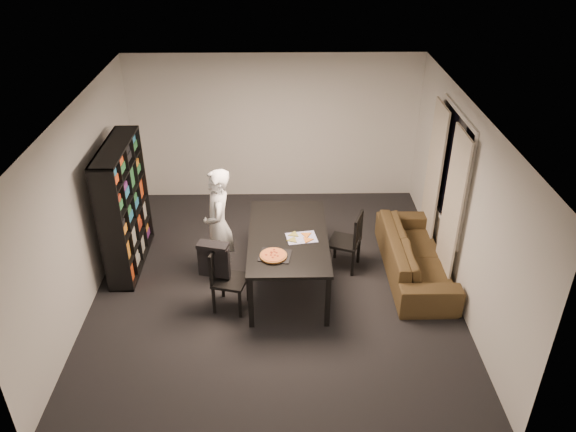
{
  "coord_description": "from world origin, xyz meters",
  "views": [
    {
      "loc": [
        0.08,
        -6.44,
        4.9
      ],
      "look_at": [
        0.19,
        0.14,
        1.05
      ],
      "focal_mm": 35.0,
      "sensor_mm": 36.0,
      "label": 1
    }
  ],
  "objects_px": {
    "baking_tray": "(275,255)",
    "pepperoni_pizza": "(273,256)",
    "chair_left": "(224,274)",
    "dining_table": "(288,239)",
    "bookshelf": "(124,207)",
    "chair_right": "(351,238)",
    "sofa": "(416,255)",
    "person": "(219,225)"
  },
  "relations": [
    {
      "from": "chair_left",
      "to": "person",
      "type": "relative_size",
      "value": 0.54
    },
    {
      "from": "bookshelf",
      "to": "chair_left",
      "type": "relative_size",
      "value": 2.1
    },
    {
      "from": "baking_tray",
      "to": "sofa",
      "type": "distance_m",
      "value": 2.21
    },
    {
      "from": "chair_left",
      "to": "chair_right",
      "type": "relative_size",
      "value": 0.99
    },
    {
      "from": "chair_right",
      "to": "pepperoni_pizza",
      "type": "height_order",
      "value": "chair_right"
    },
    {
      "from": "dining_table",
      "to": "pepperoni_pizza",
      "type": "distance_m",
      "value": 0.58
    },
    {
      "from": "chair_left",
      "to": "dining_table",
      "type": "bearing_deg",
      "value": -45.95
    },
    {
      "from": "dining_table",
      "to": "person",
      "type": "bearing_deg",
      "value": 167.19
    },
    {
      "from": "chair_left",
      "to": "baking_tray",
      "type": "xyz_separation_m",
      "value": [
        0.68,
        -0.01,
        0.3
      ]
    },
    {
      "from": "sofa",
      "to": "person",
      "type": "bearing_deg",
      "value": 89.85
    },
    {
      "from": "chair_left",
      "to": "sofa",
      "type": "bearing_deg",
      "value": -61.29
    },
    {
      "from": "baking_tray",
      "to": "chair_right",
      "type": "bearing_deg",
      "value": 38.36
    },
    {
      "from": "dining_table",
      "to": "sofa",
      "type": "relative_size",
      "value": 0.91
    },
    {
      "from": "baking_tray",
      "to": "pepperoni_pizza",
      "type": "height_order",
      "value": "pepperoni_pizza"
    },
    {
      "from": "bookshelf",
      "to": "baking_tray",
      "type": "relative_size",
      "value": 4.75
    },
    {
      "from": "chair_right",
      "to": "sofa",
      "type": "distance_m",
      "value": 0.97
    },
    {
      "from": "dining_table",
      "to": "pepperoni_pizza",
      "type": "relative_size",
      "value": 5.54
    },
    {
      "from": "baking_tray",
      "to": "bookshelf",
      "type": "bearing_deg",
      "value": 153.85
    },
    {
      "from": "chair_left",
      "to": "baking_tray",
      "type": "distance_m",
      "value": 0.74
    },
    {
      "from": "chair_right",
      "to": "sofa",
      "type": "xyz_separation_m",
      "value": [
        0.94,
        -0.15,
        -0.21
      ]
    },
    {
      "from": "bookshelf",
      "to": "chair_left",
      "type": "height_order",
      "value": "bookshelf"
    },
    {
      "from": "person",
      "to": "dining_table",
      "type": "bearing_deg",
      "value": 70.65
    },
    {
      "from": "person",
      "to": "pepperoni_pizza",
      "type": "relative_size",
      "value": 4.8
    },
    {
      "from": "dining_table",
      "to": "baking_tray",
      "type": "height_order",
      "value": "baking_tray"
    },
    {
      "from": "dining_table",
      "to": "sofa",
      "type": "height_order",
      "value": "dining_table"
    },
    {
      "from": "bookshelf",
      "to": "dining_table",
      "type": "xyz_separation_m",
      "value": [
        2.34,
        -0.56,
        -0.21
      ]
    },
    {
      "from": "chair_right",
      "to": "person",
      "type": "distance_m",
      "value": 1.91
    },
    {
      "from": "chair_left",
      "to": "person",
      "type": "distance_m",
      "value": 0.79
    },
    {
      "from": "dining_table",
      "to": "pepperoni_pizza",
      "type": "bearing_deg",
      "value": -110.31
    },
    {
      "from": "chair_right",
      "to": "pepperoni_pizza",
      "type": "xyz_separation_m",
      "value": [
        -1.11,
        -0.89,
        0.31
      ]
    },
    {
      "from": "dining_table",
      "to": "person",
      "type": "height_order",
      "value": "person"
    },
    {
      "from": "chair_left",
      "to": "chair_right",
      "type": "distance_m",
      "value": 1.96
    },
    {
      "from": "chair_left",
      "to": "person",
      "type": "bearing_deg",
      "value": 23.02
    },
    {
      "from": "chair_right",
      "to": "pepperoni_pizza",
      "type": "relative_size",
      "value": 2.61
    },
    {
      "from": "sofa",
      "to": "dining_table",
      "type": "bearing_deg",
      "value": 96.56
    },
    {
      "from": "pepperoni_pizza",
      "to": "dining_table",
      "type": "bearing_deg",
      "value": 69.69
    },
    {
      "from": "chair_left",
      "to": "pepperoni_pizza",
      "type": "distance_m",
      "value": 0.73
    },
    {
      "from": "bookshelf",
      "to": "chair_left",
      "type": "xyz_separation_m",
      "value": [
        1.49,
        -1.06,
        -0.43
      ]
    },
    {
      "from": "baking_tray",
      "to": "person",
      "type": "bearing_deg",
      "value": 137.72
    },
    {
      "from": "sofa",
      "to": "bookshelf",
      "type": "bearing_deg",
      "value": 85.21
    },
    {
      "from": "chair_left",
      "to": "bookshelf",
      "type": "bearing_deg",
      "value": 68.71
    },
    {
      "from": "bookshelf",
      "to": "person",
      "type": "distance_m",
      "value": 1.42
    }
  ]
}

